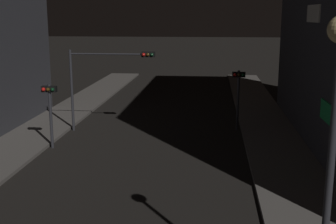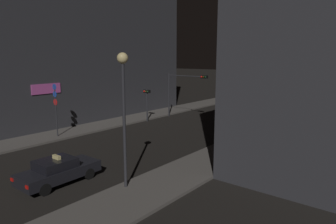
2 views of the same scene
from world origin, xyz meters
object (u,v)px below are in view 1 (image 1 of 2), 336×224
street_lamp_near_block (335,116)px  traffic_light_left_kerb (50,103)px  traffic_light_overhead (104,72)px  traffic_light_right_kerb (238,88)px

street_lamp_near_block → traffic_light_left_kerb: bearing=129.3°
traffic_light_overhead → traffic_light_left_kerb: traffic_light_overhead is taller
traffic_light_left_kerb → street_lamp_near_block: bearing=-50.7°
traffic_light_left_kerb → street_lamp_near_block: 17.63m
traffic_light_overhead → traffic_light_left_kerb: bearing=-119.2°
traffic_light_left_kerb → street_lamp_near_block: street_lamp_near_block is taller
traffic_light_left_kerb → traffic_light_right_kerb: bearing=25.6°
traffic_light_left_kerb → traffic_light_overhead: bearing=60.8°
traffic_light_overhead → traffic_light_right_kerb: (8.15, 1.15, -1.03)m
traffic_light_overhead → street_lamp_near_block: size_ratio=0.76×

